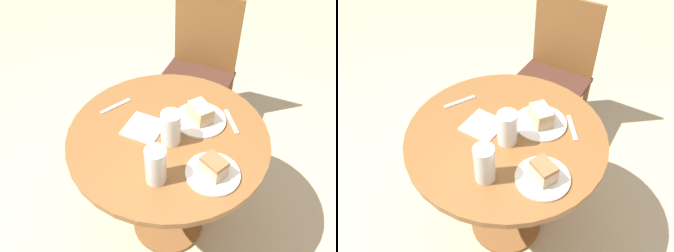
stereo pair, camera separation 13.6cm
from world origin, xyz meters
The scene contains 12 objects.
ground_plane centered at (0.00, 0.00, 0.00)m, with size 8.00×8.00×0.00m, color beige.
table centered at (0.00, 0.00, 0.57)m, with size 0.86×0.86×0.73m.
chair centered at (-0.01, 0.85, 0.48)m, with size 0.52×0.52×0.93m.
plate_near centered at (0.12, 0.11, 0.74)m, with size 0.23×0.23×0.01m.
plate_far centered at (0.22, -0.17, 0.74)m, with size 0.21×0.21×0.01m.
cake_slice_near centered at (0.12, 0.11, 0.78)m, with size 0.13×0.13×0.08m.
cake_slice_far centered at (0.22, -0.17, 0.78)m, with size 0.11×0.11×0.07m.
glass_lemonade centered at (0.02, -0.04, 0.80)m, with size 0.08×0.08×0.15m.
glass_water centered at (0.02, -0.25, 0.80)m, with size 0.08×0.08×0.16m.
napkin_stack centered at (-0.11, 0.00, 0.73)m, with size 0.18×0.18×0.01m.
fork centered at (0.25, 0.13, 0.73)m, with size 0.08×0.15×0.00m.
spoon centered at (-0.28, 0.11, 0.73)m, with size 0.11×0.14×0.00m.
Camera 1 is at (0.24, -0.95, 1.72)m, focal length 35.00 mm.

